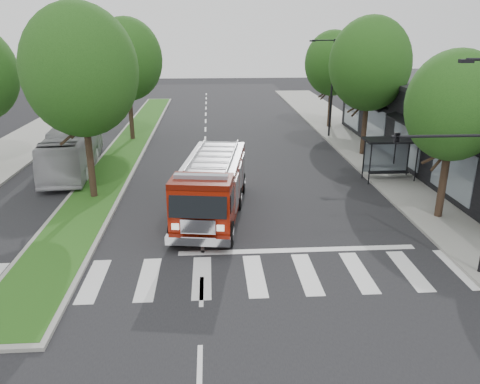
# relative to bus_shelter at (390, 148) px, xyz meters

# --- Properties ---
(ground) EXTENTS (140.00, 140.00, 0.00)m
(ground) POSITION_rel_bus_shelter_xyz_m (-11.20, -8.15, -2.04)
(ground) COLOR black
(ground) RESTS_ON ground
(sidewalk_right) EXTENTS (5.00, 80.00, 0.15)m
(sidewalk_right) POSITION_rel_bus_shelter_xyz_m (1.30, 1.85, -1.96)
(sidewalk_right) COLOR gray
(sidewalk_right) RESTS_ON ground
(median) EXTENTS (3.00, 50.00, 0.15)m
(median) POSITION_rel_bus_shelter_xyz_m (-17.20, 9.85, -1.96)
(median) COLOR gray
(median) RESTS_ON ground
(storefront_row) EXTENTS (8.00, 30.00, 5.00)m
(storefront_row) POSITION_rel_bus_shelter_xyz_m (5.80, 1.85, 0.46)
(storefront_row) COLOR black
(storefront_row) RESTS_ON ground
(bus_shelter) EXTENTS (3.20, 1.60, 2.61)m
(bus_shelter) POSITION_rel_bus_shelter_xyz_m (0.00, 0.00, 0.00)
(bus_shelter) COLOR black
(bus_shelter) RESTS_ON ground
(tree_right_near) EXTENTS (4.40, 4.40, 8.05)m
(tree_right_near) POSITION_rel_bus_shelter_xyz_m (0.30, -6.15, 3.47)
(tree_right_near) COLOR black
(tree_right_near) RESTS_ON ground
(tree_right_mid) EXTENTS (5.60, 5.60, 9.72)m
(tree_right_mid) POSITION_rel_bus_shelter_xyz_m (0.30, 5.85, 4.45)
(tree_right_mid) COLOR black
(tree_right_mid) RESTS_ON ground
(tree_right_far) EXTENTS (5.00, 5.00, 8.73)m
(tree_right_far) POSITION_rel_bus_shelter_xyz_m (0.30, 15.85, 3.80)
(tree_right_far) COLOR black
(tree_right_far) RESTS_ON ground
(tree_median_near) EXTENTS (5.80, 5.80, 10.16)m
(tree_median_near) POSITION_rel_bus_shelter_xyz_m (-17.20, -2.15, 4.77)
(tree_median_near) COLOR black
(tree_median_near) RESTS_ON ground
(tree_median_far) EXTENTS (5.60, 5.60, 9.72)m
(tree_median_far) POSITION_rel_bus_shelter_xyz_m (-17.20, 11.85, 4.45)
(tree_median_far) COLOR black
(tree_median_far) RESTS_ON ground
(streetlight_right_near) EXTENTS (4.08, 0.22, 8.00)m
(streetlight_right_near) POSITION_rel_bus_shelter_xyz_m (-1.59, -11.65, 2.63)
(streetlight_right_near) COLOR black
(streetlight_right_near) RESTS_ON ground
(streetlight_right_far) EXTENTS (2.11, 0.20, 8.00)m
(streetlight_right_far) POSITION_rel_bus_shelter_xyz_m (-0.85, 11.85, 2.44)
(streetlight_right_far) COLOR black
(streetlight_right_far) RESTS_ON ground
(fire_engine) EXTENTS (3.92, 9.21, 3.09)m
(fire_engine) POSITION_rel_bus_shelter_xyz_m (-10.73, -4.95, -0.56)
(fire_engine) COLOR #570E04
(fire_engine) RESTS_ON ground
(city_bus) EXTENTS (3.40, 10.61, 2.90)m
(city_bus) POSITION_rel_bus_shelter_xyz_m (-19.70, 3.53, -0.59)
(city_bus) COLOR #B3B2B7
(city_bus) RESTS_ON ground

